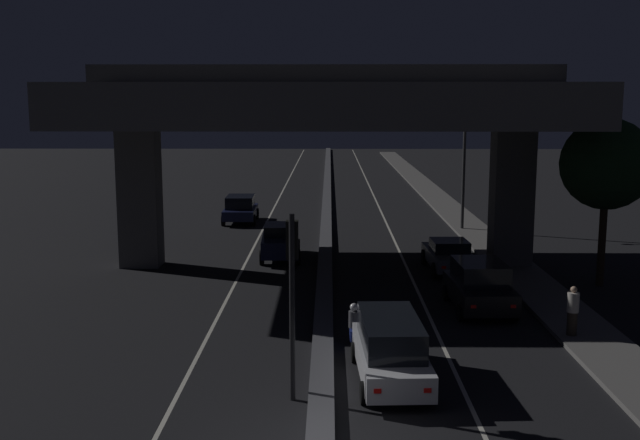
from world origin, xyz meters
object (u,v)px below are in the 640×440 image
(car_grey_third, at_px, (449,255))
(motorcycle_blue_filtering_near, at_px, (354,329))
(traffic_light_left_of_median, at_px, (292,273))
(car_dark_blue_lead_oncoming, at_px, (281,241))
(street_lamp, at_px, (459,155))
(car_white_lead, at_px, (390,348))
(car_dark_blue_second_oncoming, at_px, (241,209))
(car_black_second, at_px, (479,286))
(pedestrian_on_sidewalk, at_px, (573,311))

(car_grey_third, xyz_separation_m, motorcycle_blue_filtering_near, (-4.49, -10.41, -0.12))
(traffic_light_left_of_median, xyz_separation_m, car_dark_blue_lead_oncoming, (-1.40, 16.81, -2.39))
(street_lamp, relative_size, car_white_lead, 1.57)
(car_grey_third, distance_m, motorcycle_blue_filtering_near, 11.34)
(car_dark_blue_second_oncoming, bearing_deg, street_lamp, 76.21)
(car_white_lead, height_order, car_dark_blue_lead_oncoming, car_white_lead)
(street_lamp, relative_size, car_grey_third, 1.69)
(car_dark_blue_second_oncoming, bearing_deg, traffic_light_left_of_median, 8.16)
(car_black_second, distance_m, car_grey_third, 6.14)
(traffic_light_left_of_median, relative_size, motorcycle_blue_filtering_near, 2.72)
(traffic_light_left_of_median, relative_size, pedestrian_on_sidewalk, 3.02)
(street_lamp, xyz_separation_m, motorcycle_blue_filtering_near, (-6.59, -20.71, -3.73))
(street_lamp, bearing_deg, car_black_second, -96.86)
(car_black_second, bearing_deg, motorcycle_blue_filtering_near, 130.83)
(car_white_lead, xyz_separation_m, car_dark_blue_second_oncoming, (-7.08, 26.13, -0.05))
(car_white_lead, relative_size, car_black_second, 1.13)
(car_dark_blue_lead_oncoming, relative_size, car_dark_blue_second_oncoming, 1.04)
(car_black_second, relative_size, car_dark_blue_second_oncoming, 1.02)
(traffic_light_left_of_median, height_order, motorcycle_blue_filtering_near, traffic_light_left_of_median)
(street_lamp, height_order, car_dark_blue_lead_oncoming, street_lamp)
(street_lamp, xyz_separation_m, car_black_second, (-1.98, -16.44, -3.43))
(pedestrian_on_sidewalk, bearing_deg, car_dark_blue_second_oncoming, 120.03)
(traffic_light_left_of_median, bearing_deg, car_black_second, 52.24)
(traffic_light_left_of_median, distance_m, car_black_second, 10.49)
(traffic_light_left_of_median, height_order, pedestrian_on_sidewalk, traffic_light_left_of_median)
(traffic_light_left_of_median, bearing_deg, street_lamp, 71.43)
(street_lamp, distance_m, car_white_lead, 24.22)
(car_dark_blue_second_oncoming, relative_size, pedestrian_on_sidewalk, 2.56)
(pedestrian_on_sidewalk, bearing_deg, car_grey_third, 104.07)
(traffic_light_left_of_median, height_order, car_dark_blue_second_oncoming, traffic_light_left_of_median)
(car_black_second, bearing_deg, pedestrian_on_sidewalk, -147.75)
(car_grey_third, bearing_deg, pedestrian_on_sidewalk, -167.94)
(street_lamp, bearing_deg, car_grey_third, -101.48)
(pedestrian_on_sidewalk, bearing_deg, car_black_second, 124.26)
(traffic_light_left_of_median, distance_m, car_dark_blue_lead_oncoming, 17.04)
(car_white_lead, bearing_deg, street_lamp, -16.31)
(car_white_lead, relative_size, car_grey_third, 1.08)
(street_lamp, distance_m, car_grey_third, 11.11)
(street_lamp, height_order, car_white_lead, street_lamp)
(car_black_second, bearing_deg, car_dark_blue_second_oncoming, 27.25)
(traffic_light_left_of_median, xyz_separation_m, car_white_lead, (2.54, 1.23, -2.32))
(car_dark_blue_lead_oncoming, bearing_deg, pedestrian_on_sidewalk, 36.82)
(street_lamp, distance_m, car_dark_blue_lead_oncoming, 12.82)
(car_white_lead, bearing_deg, car_black_second, -31.05)
(car_black_second, distance_m, car_dark_blue_second_oncoming, 22.10)
(pedestrian_on_sidewalk, bearing_deg, motorcycle_blue_filtering_near, -171.94)
(car_grey_third, relative_size, car_dark_blue_lead_oncoming, 1.03)
(street_lamp, xyz_separation_m, pedestrian_on_sidewalk, (0.27, -19.74, -3.41))
(car_dark_blue_second_oncoming, bearing_deg, car_black_second, 28.01)
(car_dark_blue_lead_oncoming, height_order, motorcycle_blue_filtering_near, car_dark_blue_lead_oncoming)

